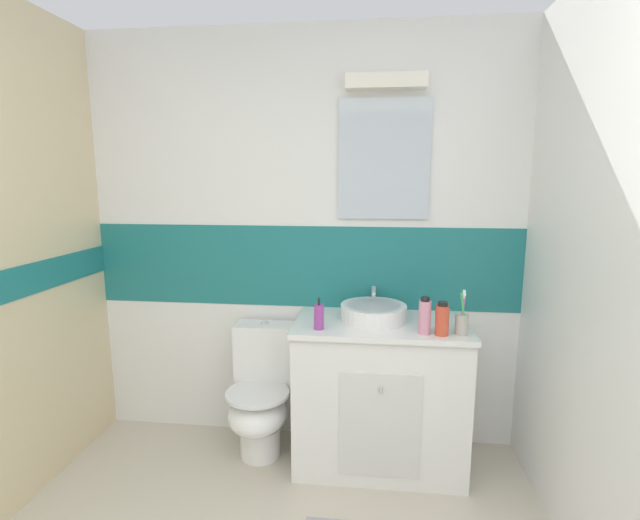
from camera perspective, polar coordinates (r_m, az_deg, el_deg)
name	(u,v)px	position (r m, az deg, el deg)	size (l,w,h in m)	color
wall_back_tiled	(305,240)	(2.84, -1.90, 2.49)	(3.20, 0.20, 2.50)	white
vanity_cabinet	(379,393)	(2.76, 7.37, -15.99)	(0.96, 0.55, 0.85)	white
sink_basin	(373,312)	(2.62, 6.63, -6.35)	(0.37, 0.41, 0.15)	white
toilet	(261,396)	(2.88, -7.33, -16.31)	(0.37, 0.50, 0.78)	white
toothbrush_cup	(462,323)	(2.47, 17.14, -7.44)	(0.07, 0.07, 0.24)	#B2ADA3
soap_dispenser	(319,317)	(2.44, -0.14, -7.01)	(0.05, 0.05, 0.17)	#993F99
mouthwash_bottle	(442,319)	(2.42, 14.87, -7.11)	(0.07, 0.07, 0.17)	#D84C33
shampoo_bottle_tall	(425,316)	(2.42, 12.82, -6.83)	(0.06, 0.06, 0.19)	pink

